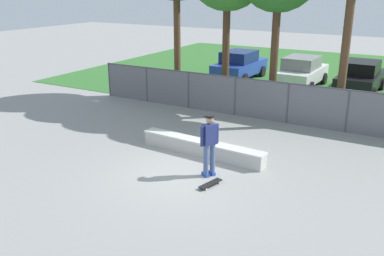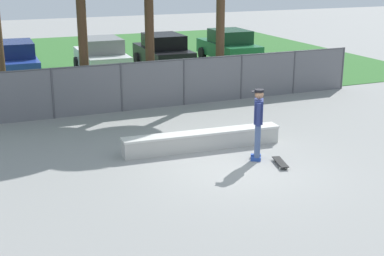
{
  "view_description": "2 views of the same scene",
  "coord_description": "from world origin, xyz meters",
  "px_view_note": "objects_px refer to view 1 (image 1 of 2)",
  "views": [
    {
      "loc": [
        5.86,
        -9.87,
        5.25
      ],
      "look_at": [
        -0.33,
        1.03,
        1.03
      ],
      "focal_mm": 39.72,
      "sensor_mm": 36.0,
      "label": 1
    },
    {
      "loc": [
        -5.93,
        -11.33,
        4.83
      ],
      "look_at": [
        -0.79,
        0.84,
        0.83
      ],
      "focal_mm": 51.09,
      "sensor_mm": 36.0,
      "label": 2
    }
  ],
  "objects_px": {
    "skateboard": "(211,184)",
    "car_white": "(302,72)",
    "skateboarder": "(209,142)",
    "car_black": "(360,77)",
    "concrete_ledge": "(202,148)",
    "car_blue": "(240,65)"
  },
  "relations": [
    {
      "from": "car_blue",
      "to": "car_white",
      "type": "height_order",
      "value": "same"
    },
    {
      "from": "concrete_ledge",
      "to": "car_blue",
      "type": "distance_m",
      "value": 12.13
    },
    {
      "from": "skateboarder",
      "to": "skateboard",
      "type": "distance_m",
      "value": 1.17
    },
    {
      "from": "car_white",
      "to": "skateboarder",
      "type": "bearing_deg",
      "value": -85.84
    },
    {
      "from": "car_blue",
      "to": "car_black",
      "type": "bearing_deg",
      "value": -1.29
    },
    {
      "from": "concrete_ledge",
      "to": "car_white",
      "type": "xyz_separation_m",
      "value": [
        0.03,
        11.26,
        0.59
      ]
    },
    {
      "from": "skateboard",
      "to": "car_blue",
      "type": "height_order",
      "value": "car_blue"
    },
    {
      "from": "skateboard",
      "to": "car_white",
      "type": "xyz_separation_m",
      "value": [
        -1.26,
        13.14,
        0.77
      ]
    },
    {
      "from": "skateboard",
      "to": "car_black",
      "type": "xyz_separation_m",
      "value": [
        1.73,
        13.27,
        0.77
      ]
    },
    {
      "from": "skateboard",
      "to": "car_black",
      "type": "height_order",
      "value": "car_black"
    },
    {
      "from": "skateboard",
      "to": "car_black",
      "type": "bearing_deg",
      "value": 82.59
    },
    {
      "from": "skateboarder",
      "to": "car_blue",
      "type": "distance_m",
      "value": 13.66
    },
    {
      "from": "skateboarder",
      "to": "car_black",
      "type": "distance_m",
      "value": 12.86
    },
    {
      "from": "concrete_ledge",
      "to": "skateboarder",
      "type": "xyz_separation_m",
      "value": [
        0.95,
        -1.31,
        0.78
      ]
    },
    {
      "from": "car_white",
      "to": "car_black",
      "type": "height_order",
      "value": "same"
    },
    {
      "from": "concrete_ledge",
      "to": "car_black",
      "type": "relative_size",
      "value": 1.04
    },
    {
      "from": "skateboarder",
      "to": "skateboard",
      "type": "relative_size",
      "value": 2.23
    },
    {
      "from": "concrete_ledge",
      "to": "skateboard",
      "type": "relative_size",
      "value": 5.36
    },
    {
      "from": "car_white",
      "to": "car_black",
      "type": "xyz_separation_m",
      "value": [
        2.98,
        0.13,
        0.0
      ]
    },
    {
      "from": "car_blue",
      "to": "car_black",
      "type": "xyz_separation_m",
      "value": [
        6.73,
        -0.15,
        0.0
      ]
    },
    {
      "from": "skateboarder",
      "to": "car_blue",
      "type": "height_order",
      "value": "skateboarder"
    },
    {
      "from": "car_white",
      "to": "car_black",
      "type": "relative_size",
      "value": 1.0
    }
  ]
}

